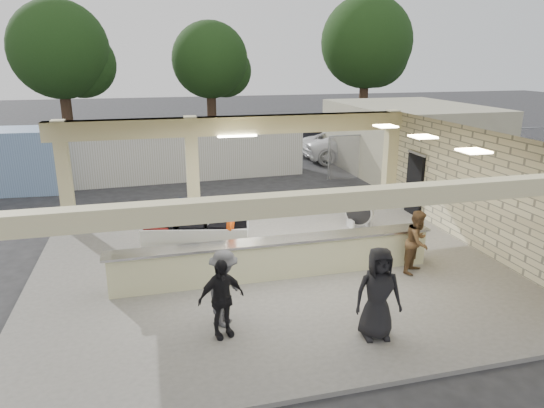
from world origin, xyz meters
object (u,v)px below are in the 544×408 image
object	(u,v)px
luggage_cart	(196,226)
passenger_d	(378,293)
baggage_handler	(231,235)
car_white_a	(355,145)
passenger_b	(221,298)
container_white	(182,152)
car_white_b	(431,139)
baggage_counter	(276,258)
car_dark	(329,140)
drum_fan	(360,212)
passenger_c	(224,288)
passenger_a	(418,242)

from	to	relation	value
luggage_cart	passenger_d	xyz separation A→B (m)	(2.95, -4.98, 0.07)
baggage_handler	car_white_a	size ratio (longest dim) A/B	0.29
luggage_cart	passenger_b	distance (m)	4.19
container_white	car_white_b	bearing A→B (deg)	8.05
baggage_counter	car_dark	distance (m)	17.42
car_white_b	car_white_a	bearing A→B (deg)	120.31
passenger_d	car_white_b	bearing A→B (deg)	63.62
baggage_handler	car_white_b	distance (m)	19.59
baggage_handler	car_white_b	bearing A→B (deg)	144.69
drum_fan	car_white_b	xyz separation A→B (m)	(9.78, 11.59, 0.12)
passenger_c	container_white	distance (m)	13.64
drum_fan	passenger_a	size ratio (longest dim) A/B	0.61
passenger_d	car_white_a	size ratio (longest dim) A/B	0.33
luggage_cart	passenger_d	distance (m)	5.79
car_white_b	container_white	xyz separation A→B (m)	(-14.70, -2.76, 0.45)
passenger_c	passenger_b	bearing A→B (deg)	-162.11
baggage_handler	car_dark	distance (m)	16.94
drum_fan	car_white_a	size ratio (longest dim) A/B	0.18
baggage_handler	passenger_d	xyz separation A→B (m)	(2.15, -4.17, 0.12)
passenger_c	car_dark	bearing A→B (deg)	7.92
baggage_counter	baggage_handler	bearing A→B (deg)	132.75
passenger_c	passenger_d	size ratio (longest dim) A/B	0.87
passenger_b	car_dark	distance (m)	20.29
car_white_b	passenger_c	bearing A→B (deg)	156.58
passenger_a	passenger_b	world-z (taller)	passenger_a
passenger_c	passenger_a	bearing A→B (deg)	-40.75
baggage_counter	passenger_c	world-z (taller)	passenger_c
car_white_b	container_white	size ratio (longest dim) A/B	0.43
luggage_cart	drum_fan	distance (m)	5.41
car_white_b	baggage_handler	bearing A→B (deg)	152.09
car_white_b	passenger_d	bearing A→B (deg)	164.29
passenger_c	car_dark	world-z (taller)	passenger_c
passenger_d	container_white	xyz separation A→B (m)	(-2.57, 14.83, 0.17)
baggage_handler	car_dark	world-z (taller)	baggage_handler
luggage_cart	passenger_a	distance (m)	5.84
passenger_c	passenger_d	distance (m)	3.04
passenger_b	car_dark	bearing A→B (deg)	48.62
baggage_handler	passenger_c	xyz separation A→B (m)	(-0.64, -2.98, -0.01)
car_white_a	car_white_b	distance (m)	5.44
car_white_b	passenger_b	bearing A→B (deg)	157.03
passenger_b	baggage_handler	bearing A→B (deg)	62.59
luggage_cart	passenger_b	bearing A→B (deg)	-76.54
car_white_a	container_white	xyz separation A→B (m)	(-9.37, -1.68, 0.40)
passenger_c	car_white_b	bearing A→B (deg)	-7.46
luggage_cart	passenger_a	world-z (taller)	passenger_a
passenger_a	car_white_a	xyz separation A→B (m)	(4.45, 14.00, -0.11)
baggage_counter	baggage_handler	size ratio (longest dim) A/B	5.02
baggage_handler	container_white	distance (m)	10.66
passenger_d	passenger_b	bearing A→B (deg)	173.08
luggage_cart	passenger_c	distance (m)	3.79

